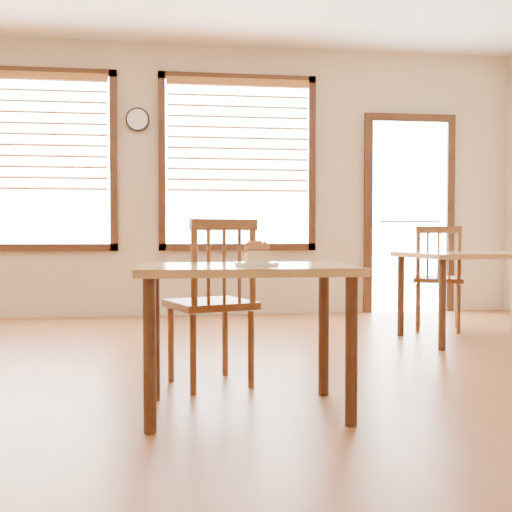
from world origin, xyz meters
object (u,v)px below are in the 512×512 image
Objects in this scene: wall_clock at (138,120)px; plate at (257,264)px; cafe_table_second at (482,263)px; cafe_table_main at (246,287)px; cafe_chair_second at (438,278)px; cafe_chair_main at (213,301)px; cake_slice at (257,252)px.

plate is (0.76, -3.98, -1.39)m from wall_clock.
cafe_table_second is at bearing -33.64° from wall_clock.
cafe_table_main is 3.27m from cafe_chair_second.
cafe_chair_main is 2.94m from cafe_chair_second.
plate reaches higher than cafe_table_second.
cafe_table_main is 8.52× the size of cake_slice.
cafe_chair_main reaches higher than cafe_chair_second.
wall_clock is 3.75m from cafe_chair_main.
cafe_chair_second is (2.11, 2.49, -0.14)m from cafe_table_main.
wall_clock is at bearing -99.58° from cafe_chair_main.
plate is at bearing 85.08° from cafe_chair_main.
cake_slice is (0.00, -0.00, 0.06)m from plate.
cafe_table_second is at bearing 127.89° from cafe_chair_second.
cafe_chair_second reaches higher than cafe_table_second.
wall_clock is 4.25m from cafe_table_main.
wall_clock is at bearing 95.15° from cake_slice.
plate is at bearing -79.12° from wall_clock.
cafe_chair_main is 7.84× the size of cake_slice.
cake_slice is (0.17, -0.66, 0.31)m from cafe_chair_main.
cafe_table_second is 2.99m from cake_slice.
cafe_chair_main reaches higher than plate.
cafe_chair_second reaches higher than plate.
cafe_chair_main is 2.74m from cafe_table_second.
cafe_chair_main reaches higher than cafe_table_second.
cafe_chair_second is at bearing 51.10° from plate.
wall_clock reaches higher than cafe_table_second.
wall_clock is 0.24× the size of cafe_table_main.
wall_clock reaches higher than cafe_chair_second.
cafe_table_main is 0.15m from plate.
cafe_chair_second is at bearing 45.38° from cake_slice.
cake_slice is (-2.21, -2.00, 0.16)m from cafe_table_second.
wall_clock is at bearing 101.27° from cafe_table_main.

